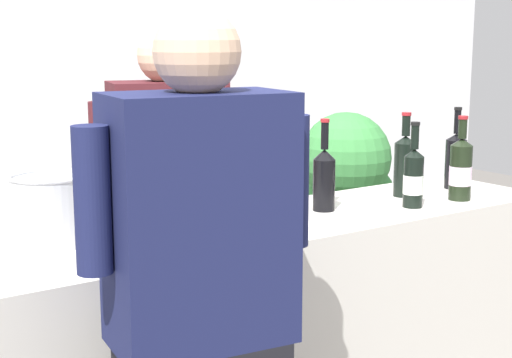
# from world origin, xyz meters

# --- Properties ---
(wall_back) EXTENTS (8.00, 0.10, 2.80)m
(wall_back) POSITION_xyz_m (0.00, 2.60, 1.40)
(wall_back) COLOR white
(wall_back) RESTS_ON ground_plane
(wine_bottle_0) EXTENTS (0.08, 0.08, 0.33)m
(wine_bottle_0) POSITION_xyz_m (0.24, 0.03, 1.12)
(wine_bottle_0) COLOR black
(wine_bottle_0) RESTS_ON counter
(wine_bottle_1) EXTENTS (0.07, 0.07, 0.30)m
(wine_bottle_1) POSITION_xyz_m (-0.32, -0.00, 1.11)
(wine_bottle_1) COLOR black
(wine_bottle_1) RESTS_ON counter
(wine_bottle_2) EXTENTS (0.07, 0.07, 0.31)m
(wine_bottle_2) POSITION_xyz_m (0.54, -0.11, 1.11)
(wine_bottle_2) COLOR black
(wine_bottle_2) RESTS_ON counter
(wine_bottle_3) EXTENTS (0.08, 0.08, 0.33)m
(wine_bottle_3) POSITION_xyz_m (0.93, 0.04, 1.12)
(wine_bottle_3) COLOR black
(wine_bottle_3) RESTS_ON counter
(wine_bottle_4) EXTENTS (0.08, 0.08, 0.33)m
(wine_bottle_4) POSITION_xyz_m (0.65, 0.04, 1.12)
(wine_bottle_4) COLOR black
(wine_bottle_4) RESTS_ON counter
(wine_bottle_5) EXTENTS (0.08, 0.08, 0.32)m
(wine_bottle_5) POSITION_xyz_m (0.78, -0.12, 1.12)
(wine_bottle_5) COLOR black
(wine_bottle_5) RESTS_ON counter
(wine_glass) EXTENTS (0.07, 0.07, 0.19)m
(wine_glass) POSITION_xyz_m (-0.08, -0.09, 1.12)
(wine_glass) COLOR silver
(wine_glass) RESTS_ON counter
(ice_bucket) EXTENTS (0.23, 0.23, 0.21)m
(ice_bucket) POSITION_xyz_m (-0.72, 0.14, 1.10)
(ice_bucket) COLOR silver
(ice_bucket) RESTS_ON counter
(person_server) EXTENTS (0.57, 0.34, 1.64)m
(person_server) POSITION_xyz_m (-0.12, 0.53, 0.80)
(person_server) COLOR black
(person_server) RESTS_ON ground_plane
(potted_shrub) EXTENTS (0.62, 0.57, 1.22)m
(potted_shrub) POSITION_xyz_m (1.21, 0.99, 0.81)
(potted_shrub) COLOR brown
(potted_shrub) RESTS_ON ground_plane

